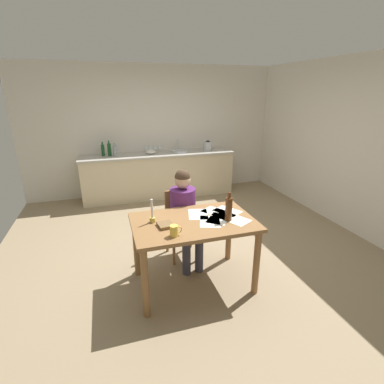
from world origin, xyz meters
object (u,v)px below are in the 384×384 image
bottle_oil (103,150)px  bottle_wine_red (115,151)px  book_magazine (165,225)px  mixing_bowl (151,152)px  wine_bottle_on_table (229,209)px  wine_glass_by_kettle (155,147)px  person_seated (185,211)px  sink_unit (180,151)px  chair_at_table (181,220)px  wine_glass_back_left (150,147)px  dining_table (193,231)px  candlestick (152,216)px  stovetop_kettle (208,146)px  coffee_mug (174,231)px  bottle_vinegar (109,149)px  wine_glass_near_sink (160,146)px  wine_glass_back_right (146,147)px

bottle_oil → bottle_wine_red: bottle_oil is taller
book_magazine → mixing_bowl: bearing=77.1°
wine_bottle_on_table → wine_glass_by_kettle: (-0.19, 3.26, 0.09)m
bottle_oil → wine_bottle_on_table: bearing=-69.1°
person_seated → sink_unit: 2.59m
chair_at_table → wine_glass_back_left: wine_glass_back_left is taller
dining_table → wine_bottle_on_table: (0.36, -0.10, 0.25)m
person_seated → book_magazine: person_seated is taller
mixing_bowl → bottle_wine_red: bearing=-179.1°
candlestick → wine_glass_back_left: (0.49, 3.07, 0.15)m
bottle_wine_red → stovetop_kettle: bearing=0.7°
person_seated → wine_glass_by_kettle: 2.67m
dining_table → bottle_wine_red: bottle_wine_red is taller
person_seated → book_magazine: (-0.36, -0.56, 0.12)m
chair_at_table → wine_glass_by_kettle: size_ratio=5.66×
coffee_mug → bottle_vinegar: bearing=98.0°
stovetop_kettle → wine_glass_by_kettle: 1.10m
candlestick → mixing_bowl: size_ratio=1.31×
sink_unit → stovetop_kettle: size_ratio=1.64×
chair_at_table → wine_glass_by_kettle: wine_glass_by_kettle is taller
dining_table → wine_glass_near_sink: 3.19m
bottle_vinegar → wine_bottle_on_table: bearing=-70.9°
wine_glass_back_left → wine_glass_by_kettle: bearing=0.0°
bottle_vinegar → wine_glass_back_right: bearing=7.9°
wine_glass_back_right → wine_bottle_on_table: bearing=-83.5°
mixing_bowl → stovetop_kettle: stovetop_kettle is taller
bottle_oil → stovetop_kettle: (2.12, -0.07, -0.02)m
candlestick → wine_glass_by_kettle: (0.59, 3.07, 0.15)m
bottle_oil → bottle_wine_red: size_ratio=1.08×
person_seated → bottle_wine_red: (-0.68, 2.48, 0.33)m
candlestick → bottle_oil: (-0.44, 2.99, 0.16)m
wine_bottle_on_table → wine_glass_back_right: 3.28m
bottle_wine_red → wine_glass_back_right: (0.62, 0.17, 0.00)m
book_magazine → wine_bottle_on_table: bearing=-10.6°
dining_table → bottle_wine_red: (-0.64, 2.99, 0.34)m
candlestick → wine_bottle_on_table: 0.80m
dining_table → person_seated: 0.51m
bottle_wine_red → wine_glass_back_right: bottle_wine_red is taller
bottle_oil → wine_glass_near_sink: (1.12, 0.08, -0.01)m
candlestick → chair_at_table: bearing=50.8°
dining_table → mixing_bowl: 3.01m
chair_at_table → bottle_vinegar: size_ratio=2.99×
dining_table → wine_glass_by_kettle: 3.18m
bottle_wine_red → dining_table: bearing=-78.0°
coffee_mug → bottle_wine_red: bottle_wine_red is taller
chair_at_table → wine_glass_back_right: bearing=91.2°
bottle_wine_red → chair_at_table: bearing=-73.8°
sink_unit → stovetop_kettle: (0.61, -0.00, 0.08)m
coffee_mug → wine_glass_back_right: (0.26, 3.43, 0.17)m
sink_unit → person_seated: bearing=-103.7°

